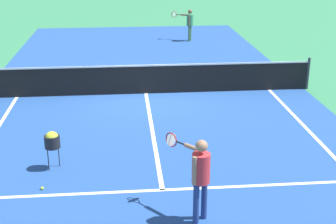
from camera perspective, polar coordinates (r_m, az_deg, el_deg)
name	(u,v)px	position (r m, az deg, el deg)	size (l,w,h in m)	color
ground_plane	(146,94)	(15.89, -2.59, 2.17)	(60.00, 60.00, 0.00)	#337F51
court_surface_inbounds	(146,93)	(15.89, -2.59, 2.17)	(10.62, 24.40, 0.00)	#234C93
line_service_near	(162,190)	(10.00, -0.65, -9.09)	(8.22, 0.10, 0.01)	white
line_center_service	(152,130)	(12.88, -1.85, -2.17)	(0.10, 6.40, 0.01)	white
net	(146,79)	(15.74, -2.62, 3.88)	(10.86, 0.09, 1.07)	#33383D
player_near	(200,171)	(8.61, 3.73, -6.93)	(0.70, 1.05, 1.58)	navy
player_far	(189,22)	(23.83, 2.52, 10.50)	(1.01, 0.80, 1.50)	#3F7247
ball_hopper	(52,140)	(10.88, -13.39, -3.22)	(0.34, 0.34, 0.87)	black
tennis_ball_mid_court	(42,188)	(10.33, -14.49, -8.62)	(0.07, 0.07, 0.07)	#CCE033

